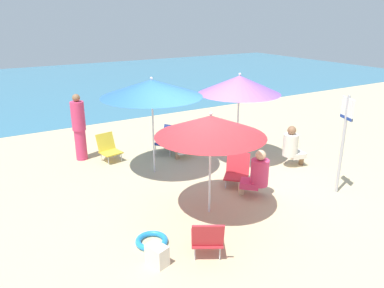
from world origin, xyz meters
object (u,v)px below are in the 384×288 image
umbrella_purple (239,85)px  person_b (79,127)px  person_c (292,146)px  person_d (188,141)px  umbrella_red (211,126)px  beach_chair_d (214,132)px  beach_chair_e (237,170)px  beach_chair_a (169,139)px  beach_bag (157,255)px  person_a (257,173)px  warning_sign (344,132)px  beach_chair_c (207,237)px  umbrella_blue (152,88)px  swim_ring (152,241)px  beach_chair_b (108,147)px

umbrella_purple → person_b: umbrella_purple is taller
person_c → person_d: (-1.77, 1.76, -0.09)m
umbrella_red → beach_chair_d: umbrella_red is taller
beach_chair_e → beach_chair_d: bearing=-159.4°
umbrella_purple → beach_chair_a: 2.37m
beach_bag → beach_chair_d: bearing=46.9°
person_d → person_a: bearing=96.7°
beach_chair_a → beach_chair_d: (1.33, -0.13, -0.00)m
umbrella_red → warning_sign: bearing=-14.0°
person_c → beach_bag: bearing=-146.2°
beach_chair_a → person_a: (0.27, -3.14, 0.13)m
person_d → beach_chair_c: bearing=68.5°
beach_chair_e → person_d: size_ratio=0.85×
umbrella_purple → beach_chair_a: size_ratio=2.70×
beach_chair_a → beach_chair_d: bearing=143.7°
person_a → beach_bag: bearing=64.4°
person_d → beach_bag: size_ratio=2.79×
beach_chair_e → person_d: person_d is taller
beach_chair_a → warning_sign: (1.76, -3.85, 0.93)m
umbrella_red → warning_sign: size_ratio=0.96×
warning_sign → beach_chair_e: bearing=159.3°
umbrella_blue → beach_bag: 3.79m
person_d → swim_ring: bearing=56.0°
beach_chair_b → person_c: 4.38m
beach_chair_a → beach_chair_d: size_ratio=1.22×
beach_chair_e → person_a: bearing=41.5°
beach_chair_b → beach_chair_d: 2.91m
warning_sign → swim_ring: size_ratio=3.87×
beach_chair_c → person_d: 4.12m
umbrella_red → umbrella_purple: umbrella_purple is taller
person_d → beach_bag: 4.31m
beach_chair_e → warning_sign: (1.46, -1.38, 0.97)m
beach_chair_d → beach_bag: bearing=-20.5°
person_d → warning_sign: warning_sign is taller
beach_chair_e → person_b: size_ratio=0.45×
umbrella_purple → umbrella_red: bearing=-138.3°
person_c → warning_sign: 1.68m
person_c → beach_bag: person_c is taller
umbrella_blue → beach_chair_e: (1.23, -1.44, -1.61)m
beach_chair_c → person_b: 4.96m
umbrella_blue → umbrella_red: umbrella_blue is taller
beach_chair_b → beach_chair_e: bearing=24.4°
umbrella_red → person_b: size_ratio=1.17×
beach_chair_d → person_b: 3.56m
warning_sign → beach_bag: warning_sign is taller
beach_chair_e → beach_bag: (-2.66, -1.60, -0.15)m
umbrella_red → person_b: 4.10m
umbrella_purple → beach_chair_a: bearing=126.6°
umbrella_red → beach_bag: bearing=-149.4°
umbrella_red → umbrella_purple: size_ratio=0.89×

